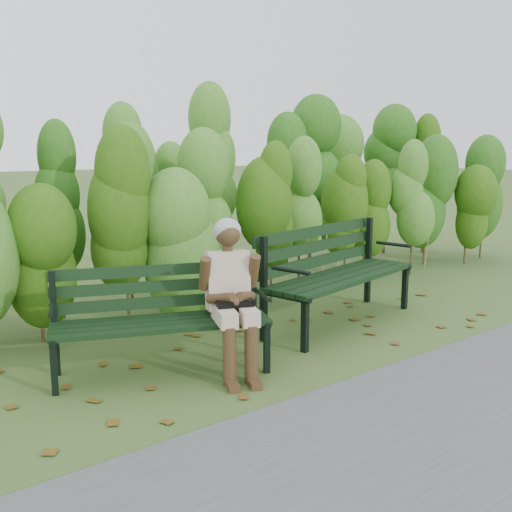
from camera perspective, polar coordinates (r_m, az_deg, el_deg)
ground at (r=5.37m, az=2.33°, el=-8.44°), size 80.00×80.00×0.00m
hedge_band at (r=6.62m, az=-8.15°, el=6.19°), size 11.04×1.67×2.42m
leaf_litter at (r=5.77m, az=8.37°, el=-7.16°), size 5.88×2.28×0.01m
bench_left at (r=4.70m, az=-9.15°, el=-5.16°), size 1.71×1.11×0.82m
bench_right at (r=5.96m, az=7.33°, el=-0.99°), size 2.00×0.99×0.96m
seated_woman at (r=4.58m, az=-2.39°, el=-2.99°), size 0.55×0.74×1.19m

